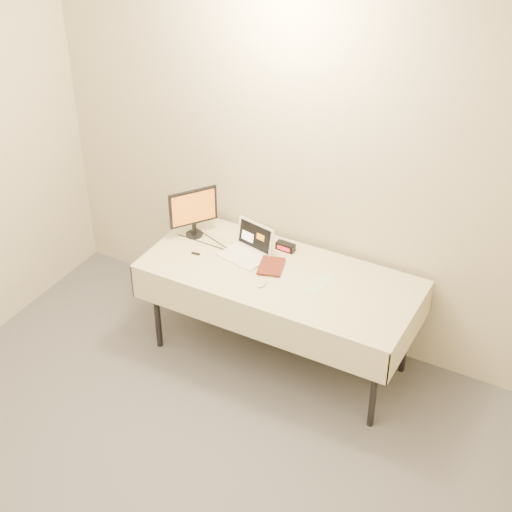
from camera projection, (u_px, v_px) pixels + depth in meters
The scene contains 9 objects.
back_wall at pixel (313, 163), 5.19m from camera, with size 4.00×0.10×2.70m, color beige.
table at pixel (280, 281), 5.24m from camera, with size 1.86×0.81×0.74m.
laptop at pixel (248, 248), 5.36m from camera, with size 0.35×0.31×0.21m.
monitor at pixel (193, 209), 5.48m from camera, with size 0.22×0.30×0.36m.
book at pixel (259, 253), 5.21m from camera, with size 0.16×0.02×0.22m, color maroon.
alarm_clock at pixel (285, 247), 5.42m from camera, with size 0.14×0.06×0.06m.
clicker at pixel (262, 284), 5.09m from camera, with size 0.04×0.09×0.02m, color #BCBCBF.
paper_form at pixel (318, 284), 5.10m from camera, with size 0.10×0.25×0.00m, color #B6E3B5.
usb_dongle at pixel (196, 254), 5.39m from camera, with size 0.06×0.02×0.01m, color black.
Camera 1 is at (1.89, -1.75, 3.76)m, focal length 55.00 mm.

